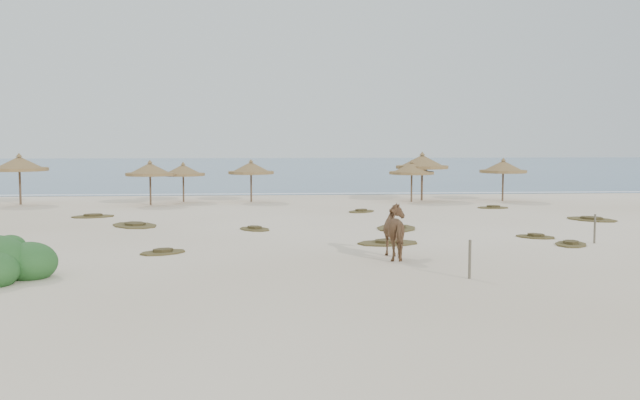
{
  "coord_description": "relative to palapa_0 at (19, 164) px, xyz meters",
  "views": [
    {
      "loc": [
        -2.45,
        -25.74,
        3.99
      ],
      "look_at": [
        -0.16,
        5.0,
        1.35
      ],
      "focal_mm": 40.0,
      "sensor_mm": 36.0,
      "label": 1
    }
  ],
  "objects": [
    {
      "name": "scrub_9",
      "position": [
        19.62,
        -17.85,
        -2.4
      ],
      "size": [
        2.63,
        1.94,
        0.16
      ],
      "rotation": [
        0.0,
        0.0,
        0.17
      ],
      "color": "brown",
      "rests_on": "ground"
    },
    {
      "name": "scrub_7",
      "position": [
        20.19,
        -5.94,
        -2.4
      ],
      "size": [
        2.04,
        1.99,
        0.16
      ],
      "rotation": [
        0.0,
        0.0,
        0.73
      ],
      "color": "brown",
      "rests_on": "ground"
    },
    {
      "name": "scrub_6",
      "position": [
        6.1,
        -7.44,
        -2.4
      ],
      "size": [
        2.5,
        2.04,
        0.16
      ],
      "rotation": [
        0.0,
        0.0,
        0.34
      ],
      "color": "brown",
      "rests_on": "ground"
    },
    {
      "name": "scrub_12",
      "position": [
        26.47,
        -18.68,
        -2.4
      ],
      "size": [
        1.77,
        2.07,
        0.16
      ],
      "rotation": [
        0.0,
        0.0,
        1.14
      ],
      "color": "brown",
      "rests_on": "ground"
    },
    {
      "name": "scrub_2",
      "position": [
        14.47,
        -13.23,
        -2.4
      ],
      "size": [
        1.89,
        2.06,
        0.16
      ],
      "rotation": [
        0.0,
        0.0,
        2.15
      ],
      "color": "brown",
      "rests_on": "ground"
    },
    {
      "name": "ground",
      "position": [
        17.48,
        -18.79,
        -2.45
      ],
      "size": [
        160.0,
        160.0,
        0.0
      ],
      "primitive_type": "plane",
      "color": "beige",
      "rests_on": "ground"
    },
    {
      "name": "scrub_10",
      "position": [
        28.1,
        -4.33,
        -2.4
      ],
      "size": [
        1.84,
        1.21,
        0.16
      ],
      "rotation": [
        0.0,
        0.0,
        0.01
      ],
      "color": "brown",
      "rests_on": "ground"
    },
    {
      "name": "palapa_3",
      "position": [
        14.01,
        0.93,
        -0.33
      ],
      "size": [
        3.28,
        3.28,
        2.73
      ],
      "rotation": [
        0.0,
        0.0,
        0.14
      ],
      "color": "brown",
      "rests_on": "ground"
    },
    {
      "name": "ocean",
      "position": [
        17.48,
        56.21,
        -2.45
      ],
      "size": [
        200.0,
        100.0,
        0.01
      ],
      "primitive_type": "cube",
      "color": "#2A507F",
      "rests_on": "ground"
    },
    {
      "name": "scrub_1",
      "position": [
        8.94,
        -11.46,
        -2.4
      ],
      "size": [
        3.05,
        3.33,
        0.16
      ],
      "rotation": [
        0.0,
        0.0,
        2.15
      ],
      "color": "brown",
      "rests_on": "ground"
    },
    {
      "name": "palapa_6",
      "position": [
        30.21,
        0.3,
        -0.28
      ],
      "size": [
        3.26,
        3.26,
        2.8
      ],
      "rotation": [
        0.0,
        0.0,
        -0.09
      ],
      "color": "brown",
      "rests_on": "ground"
    },
    {
      "name": "scrub_3",
      "position": [
        20.77,
        -13.39,
        -2.4
      ],
      "size": [
        2.29,
        2.99,
        0.16
      ],
      "rotation": [
        0.0,
        0.0,
        1.34
      ],
      "color": "brown",
      "rests_on": "ground"
    },
    {
      "name": "fence_post_near",
      "position": [
        20.8,
        -24.78,
        -1.89
      ],
      "size": [
        0.09,
        0.09,
        1.12
      ],
      "primitive_type": "cylinder",
      "rotation": [
        0.0,
        0.0,
        0.11
      ],
      "color": "#605948",
      "rests_on": "ground"
    },
    {
      "name": "palapa_1",
      "position": [
        9.71,
        1.18,
        -0.47
      ],
      "size": [
        3.13,
        3.13,
        2.56
      ],
      "rotation": [
        0.0,
        0.0,
        -0.16
      ],
      "color": "brown",
      "rests_on": "ground"
    },
    {
      "name": "palapa_2",
      "position": [
        7.99,
        -0.96,
        -0.32
      ],
      "size": [
        3.71,
        3.71,
        2.75
      ],
      "rotation": [
        0.0,
        0.0,
        0.32
      ],
      "color": "brown",
      "rests_on": "ground"
    },
    {
      "name": "fence_post_far",
      "position": [
        27.55,
        -18.31,
        -1.89
      ],
      "size": [
        0.1,
        0.1,
        1.13
      ],
      "primitive_type": "cylinder",
      "rotation": [
        0.0,
        0.0,
        0.33
      ],
      "color": "#605948",
      "rests_on": "ground"
    },
    {
      "name": "palapa_0",
      "position": [
        0.0,
        0.0,
        0.0
      ],
      "size": [
        3.38,
        3.38,
        3.16
      ],
      "rotation": [
        0.0,
        0.0,
        0.0
      ],
      "color": "brown",
      "rests_on": "ground"
    },
    {
      "name": "palapa_5",
      "position": [
        24.21,
        0.15,
        -0.35
      ],
      "size": [
        3.49,
        3.49,
        2.7
      ],
      "rotation": [
        0.0,
        0.0,
        -0.24
      ],
      "color": "brown",
      "rests_on": "ground"
    },
    {
      "name": "scrub_11",
      "position": [
        11.37,
        -19.51,
        -2.4
      ],
      "size": [
        2.0,
        1.84,
        0.16
      ],
      "rotation": [
        0.0,
        0.0,
        0.6
      ],
      "color": "brown",
      "rests_on": "ground"
    },
    {
      "name": "scrub_4",
      "position": [
        25.9,
        -16.59,
        -2.4
      ],
      "size": [
        1.9,
        1.79,
        0.16
      ],
      "rotation": [
        0.0,
        0.0,
        2.49
      ],
      "color": "brown",
      "rests_on": "ground"
    },
    {
      "name": "scrub_5",
      "position": [
        31.02,
        -10.67,
        -2.4
      ],
      "size": [
        2.83,
        3.12,
        0.16
      ],
      "rotation": [
        0.0,
        0.0,
        2.14
      ],
      "color": "brown",
      "rests_on": "ground"
    },
    {
      "name": "palapa_4",
      "position": [
        25.09,
        1.12,
        0.02
      ],
      "size": [
        3.71,
        3.71,
        3.19
      ],
      "rotation": [
        0.0,
        0.0,
        0.09
      ],
      "color": "brown",
      "rests_on": "ground"
    },
    {
      "name": "horse",
      "position": [
        19.41,
        -21.19,
        -1.56
      ],
      "size": [
        1.15,
        2.2,
        1.79
      ],
      "primitive_type": "imported",
      "rotation": [
        0.0,
        0.0,
        3.23
      ],
      "color": "brown",
      "rests_on": "ground"
    },
    {
      "name": "foam_line",
      "position": [
        17.48,
        7.21,
        -2.45
      ],
      "size": [
        70.0,
        0.6,
        0.01
      ],
      "primitive_type": "cube",
      "color": "white",
      "rests_on": "ground"
    }
  ]
}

